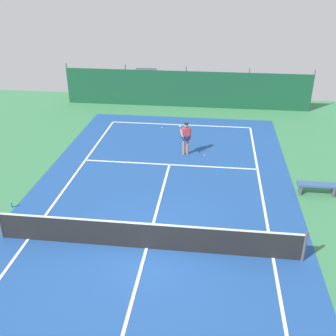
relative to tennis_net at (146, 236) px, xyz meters
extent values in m
plane|color=#387A4C|center=(0.00, 0.00, -0.51)|extent=(36.00, 36.00, 0.00)
cube|color=#1E478C|center=(0.00, 0.00, -0.51)|extent=(11.02, 26.60, 0.01)
cube|color=white|center=(0.00, 11.90, -0.50)|extent=(8.22, 0.10, 0.01)
cube|color=white|center=(-4.11, 0.00, -0.50)|extent=(0.10, 23.80, 0.01)
cube|color=white|center=(4.11, 0.00, -0.50)|extent=(0.10, 23.80, 0.01)
cube|color=white|center=(0.00, 6.40, -0.50)|extent=(8.22, 0.10, 0.01)
cube|color=white|center=(0.00, 0.00, -0.50)|extent=(0.10, 12.80, 0.01)
cube|color=white|center=(0.00, 11.75, -0.50)|extent=(0.10, 0.30, 0.01)
cube|color=black|center=(0.00, 0.00, -0.04)|extent=(9.92, 0.03, 0.95)
cube|color=white|center=(0.00, 0.00, 0.46)|extent=(9.92, 0.04, 0.05)
cylinder|color=#47474C|center=(-5.01, 0.00, 0.04)|extent=(0.10, 0.10, 1.10)
cylinder|color=#47474C|center=(5.01, 0.00, 0.04)|extent=(0.10, 0.10, 1.10)
cube|color=#14472D|center=(0.00, 15.49, 0.69)|extent=(16.22, 0.06, 2.40)
cylinder|color=#595B60|center=(-8.11, 15.55, 0.84)|extent=(0.08, 0.08, 2.70)
cylinder|color=#595B60|center=(-4.05, 15.55, 0.84)|extent=(0.08, 0.08, 2.70)
cylinder|color=#595B60|center=(0.00, 15.55, 0.84)|extent=(0.08, 0.08, 2.70)
cylinder|color=#595B60|center=(4.05, 15.55, 0.84)|extent=(0.08, 0.08, 2.70)
cylinder|color=#595B60|center=(8.11, 15.55, 0.84)|extent=(0.08, 0.08, 2.70)
cube|color=#234C1E|center=(0.00, 16.09, 0.04)|extent=(14.60, 0.70, 1.10)
cylinder|color=#9E7051|center=(0.74, 7.76, -0.10)|extent=(0.12, 0.12, 0.82)
cylinder|color=#9E7051|center=(0.56, 7.68, -0.10)|extent=(0.12, 0.12, 0.82)
cylinder|color=navy|center=(0.65, 7.72, 0.39)|extent=(0.40, 0.40, 0.22)
cube|color=#D1384C|center=(0.65, 7.72, 0.59)|extent=(0.41, 0.32, 0.56)
sphere|color=#9E7051|center=(0.65, 7.72, 1.02)|extent=(0.22, 0.22, 0.22)
cylinder|color=black|center=(0.65, 7.72, 1.11)|extent=(0.23, 0.23, 0.04)
cylinder|color=#9E7051|center=(0.86, 7.80, 0.62)|extent=(0.09, 0.09, 0.58)
cylinder|color=#9E7051|center=(0.48, 7.52, 0.62)|extent=(0.28, 0.52, 0.41)
cylinder|color=black|center=(0.55, 7.23, 0.51)|extent=(0.13, 0.27, 0.13)
torus|color=teal|center=(0.55, 7.23, 0.73)|extent=(0.33, 0.23, 0.29)
sphere|color=#CCDB33|center=(1.62, 7.65, -0.48)|extent=(0.07, 0.07, 0.07)
sphere|color=#CCDB33|center=(-1.02, 11.20, -0.48)|extent=(0.07, 0.07, 0.07)
cube|color=maroon|center=(-3.24, 18.44, 0.21)|extent=(2.00, 4.28, 0.80)
cube|color=#2D333D|center=(-3.24, 18.44, 0.89)|extent=(1.62, 1.96, 0.56)
cylinder|color=black|center=(-2.28, 17.18, -0.19)|extent=(0.25, 0.65, 0.64)
cylinder|color=black|center=(-4.08, 17.09, -0.19)|extent=(0.25, 0.65, 0.64)
cylinder|color=black|center=(-2.40, 19.78, -0.19)|extent=(0.25, 0.65, 0.64)
cylinder|color=black|center=(-4.20, 19.69, -0.19)|extent=(0.25, 0.65, 0.64)
cube|color=#335184|center=(6.31, 4.37, -0.06)|extent=(1.60, 0.40, 0.08)
cube|color=#4C4C51|center=(5.66, 4.37, -0.29)|extent=(0.08, 0.36, 0.45)
cube|color=#4C4C51|center=(6.96, 4.37, -0.29)|extent=(0.08, 0.36, 0.45)
cylinder|color=#338CD8|center=(-5.64, 1.88, -0.39)|extent=(0.08, 0.08, 0.24)
camera|label=1|loc=(2.01, -10.50, 7.74)|focal=42.68mm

